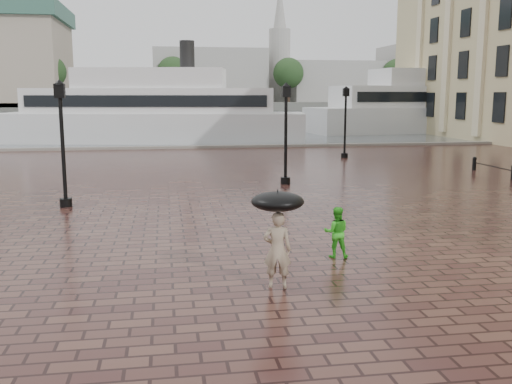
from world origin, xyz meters
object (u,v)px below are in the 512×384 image
child_pedestrian (336,232)px  ferry_far (433,106)px  street_lamps (183,129)px  ferry_near (152,112)px  adult_pedestrian (277,250)px

child_pedestrian → ferry_far: bearing=-106.9°
street_lamps → ferry_near: bearing=95.2°
child_pedestrian → ferry_near: bearing=-70.2°
adult_pedestrian → ferry_far: (26.55, 47.22, 1.92)m
child_pedestrian → ferry_near: (-5.18, 36.32, 1.89)m
child_pedestrian → ferry_far: size_ratio=0.05×
adult_pedestrian → ferry_far: 54.21m
street_lamps → child_pedestrian: bearing=-77.9°
street_lamps → ferry_near: 21.04m
adult_pedestrian → child_pedestrian: bearing=-122.5°
child_pedestrian → ferry_near: 36.73m
adult_pedestrian → ferry_near: 38.48m
adult_pedestrian → ferry_near: size_ratio=0.06×
ferry_near → ferry_far: (29.84, 8.92, 0.20)m
adult_pedestrian → ferry_far: bearing=-108.2°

